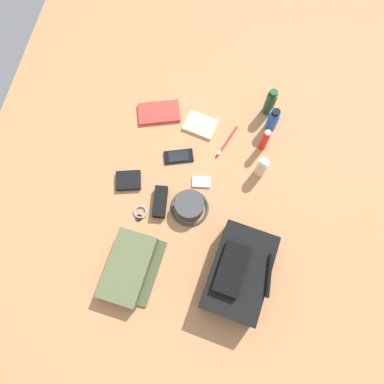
# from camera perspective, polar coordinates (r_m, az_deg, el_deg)

# --- Properties ---
(ground_plane) EXTENTS (2.64, 2.02, 0.02)m
(ground_plane) POSITION_cam_1_polar(r_m,az_deg,el_deg) (1.56, 0.00, -0.61)
(ground_plane) COLOR #BA7E4F
(ground_plane) RESTS_ON ground
(backpack) EXTENTS (0.39, 0.28, 0.16)m
(backpack) POSITION_cam_1_polar(r_m,az_deg,el_deg) (1.42, 7.80, -13.16)
(backpack) COLOR black
(backpack) RESTS_ON ground_plane
(toiletry_pouch) EXTENTS (0.31, 0.24, 0.07)m
(toiletry_pouch) POSITION_cam_1_polar(r_m,az_deg,el_deg) (1.47, -10.41, -12.30)
(toiletry_pouch) COLOR #56603D
(toiletry_pouch) RESTS_ON ground_plane
(bucket_hat) EXTENTS (0.17, 0.17, 0.07)m
(bucket_hat) POSITION_cam_1_polar(r_m,az_deg,el_deg) (1.50, -0.31, -2.37)
(bucket_hat) COLOR #414141
(bucket_hat) RESTS_ON ground_plane
(shampoo_bottle) EXTENTS (0.05, 0.05, 0.16)m
(shampoo_bottle) POSITION_cam_1_polar(r_m,az_deg,el_deg) (1.71, 12.88, 14.37)
(shampoo_bottle) COLOR #19471E
(shampoo_bottle) RESTS_ON ground_plane
(deodorant_spray) EXTENTS (0.05, 0.05, 0.14)m
(deodorant_spray) POSITION_cam_1_polar(r_m,az_deg,el_deg) (1.68, 13.30, 11.60)
(deodorant_spray) COLOR blue
(deodorant_spray) RESTS_ON ground_plane
(sunscreen_spray) EXTENTS (0.03, 0.03, 0.15)m
(sunscreen_spray) POSITION_cam_1_polar(r_m,az_deg,el_deg) (1.61, 12.00, 8.45)
(sunscreen_spray) COLOR red
(sunscreen_spray) RESTS_ON ground_plane
(lotion_bottle) EXTENTS (0.05, 0.05, 0.13)m
(lotion_bottle) POSITION_cam_1_polar(r_m,az_deg,el_deg) (1.56, 11.52, 4.09)
(lotion_bottle) COLOR beige
(lotion_bottle) RESTS_ON ground_plane
(paperback_novel) EXTENTS (0.17, 0.23, 0.02)m
(paperback_novel) POSITION_cam_1_polar(r_m,az_deg,el_deg) (1.73, -5.50, 13.01)
(paperback_novel) COLOR red
(paperback_novel) RESTS_ON ground_plane
(cell_phone) EXTENTS (0.10, 0.15, 0.01)m
(cell_phone) POSITION_cam_1_polar(r_m,az_deg,el_deg) (1.62, -2.22, 5.94)
(cell_phone) COLOR black
(cell_phone) RESTS_ON ground_plane
(media_player) EXTENTS (0.06, 0.09, 0.01)m
(media_player) POSITION_cam_1_polar(r_m,az_deg,el_deg) (1.57, 1.56, 1.67)
(media_player) COLOR #B7B7BC
(media_player) RESTS_ON ground_plane
(wristwatch) EXTENTS (0.07, 0.06, 0.01)m
(wristwatch) POSITION_cam_1_polar(r_m,az_deg,el_deg) (1.54, -8.61, -3.43)
(wristwatch) COLOR #99999E
(wristwatch) RESTS_ON ground_plane
(toothbrush) EXTENTS (0.17, 0.08, 0.02)m
(toothbrush) POSITION_cam_1_polar(r_m,az_deg,el_deg) (1.65, 5.68, 8.14)
(toothbrush) COLOR red
(toothbrush) RESTS_ON ground_plane
(wallet) EXTENTS (0.11, 0.13, 0.02)m
(wallet) POSITION_cam_1_polar(r_m,az_deg,el_deg) (1.59, -10.53, 1.89)
(wallet) COLOR black
(wallet) RESTS_ON ground_plane
(notepad) EXTENTS (0.14, 0.17, 0.02)m
(notepad) POSITION_cam_1_polar(r_m,az_deg,el_deg) (1.69, 1.42, 11.09)
(notepad) COLOR beige
(notepad) RESTS_ON ground_plane
(sunglasses_case) EXTENTS (0.14, 0.07, 0.04)m
(sunglasses_case) POSITION_cam_1_polar(r_m,az_deg,el_deg) (1.53, -5.32, -1.64)
(sunglasses_case) COLOR black
(sunglasses_case) RESTS_ON ground_plane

